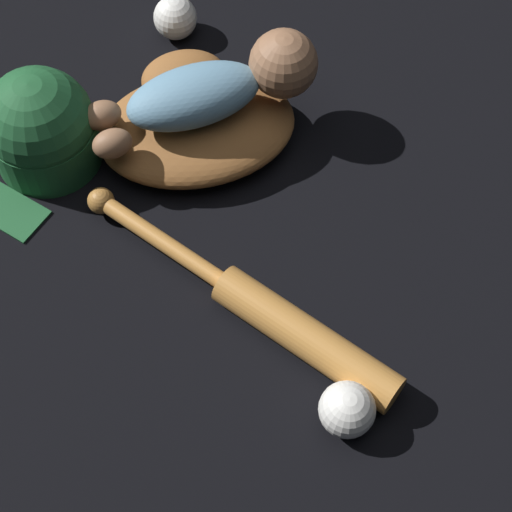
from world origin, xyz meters
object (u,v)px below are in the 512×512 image
Objects in this scene: baseball_bat at (273,315)px; baseball at (347,409)px; baseball_spare at (175,18)px; baby_figure at (222,86)px; baseball_cap at (41,129)px; baseball_glove at (195,119)px.

baseball_bat is 0.17m from baseball.
baseball is 1.01× the size of baseball_spare.
baseball_bat is at bearing -76.62° from baby_figure.
baseball_cap is (-0.36, 0.29, 0.04)m from baseball_bat.
baseball_glove is 1.44× the size of baseball_cap.
baseball is 0.76m from baseball_spare.
baseball_glove reaches higher than baseball_bat.
baby_figure is (0.05, -0.00, 0.08)m from baseball_glove.
baseball_bat is at bearing -69.65° from baseball_glove.
baseball_glove is 0.54m from baseball.
baseball_spare is (-0.27, 0.71, -0.00)m from baseball.
baby_figure reaches higher than baseball_spare.
baseball_glove is at bearing 110.35° from baseball_bat.
baseball_spare is at bearing 112.26° from baby_figure.
baby_figure is 0.52m from baseball.
baby_figure is at bearing 103.38° from baseball_bat.
baseball is at bearing -43.47° from baseball_cap.
baseball_cap reaches higher than baseball.
baseball_spare is 0.33m from baseball_cap.
baby_figure is 0.29m from baseball_cap.
baseball_bat is 0.60m from baseball_spare.
baseball_glove is 0.23m from baseball_spare.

